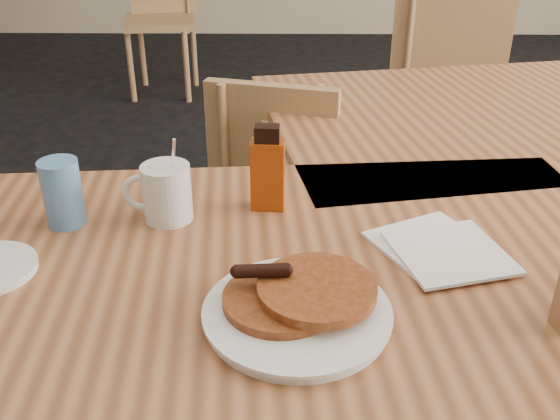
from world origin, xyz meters
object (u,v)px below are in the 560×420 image
object	(u,v)px
chair_neighbor_far	(452,81)
blue_tumbler	(63,193)
coffee_mug	(165,192)
chair_main_far	(271,211)
neighbor_table	(518,124)
syrup_bottle	(268,171)
chair_wall_extra	(161,1)
pancake_plate	(297,306)
main_table	(259,302)

from	to	relation	value
chair_neighbor_far	blue_tumbler	bearing A→B (deg)	-116.42
coffee_mug	chair_main_far	bearing A→B (deg)	70.60
chair_neighbor_far	coffee_mug	world-z (taller)	chair_neighbor_far
neighbor_table	coffee_mug	bearing A→B (deg)	-144.40
chair_main_far	syrup_bottle	bearing A→B (deg)	-74.51
blue_tumbler	chair_main_far	bearing A→B (deg)	56.58
chair_wall_extra	pancake_plate	world-z (taller)	chair_wall_extra
neighbor_table	pancake_plate	distance (m)	1.08
chair_main_far	coffee_mug	world-z (taller)	coffee_mug
chair_neighbor_far	pancake_plate	xyz separation A→B (m)	(-0.62, -1.65, 0.17)
syrup_bottle	main_table	bearing A→B (deg)	-89.29
main_table	neighbor_table	bearing A→B (deg)	50.31
coffee_mug	syrup_bottle	bearing A→B (deg)	13.54
coffee_mug	neighbor_table	bearing A→B (deg)	34.95
main_table	chair_main_far	bearing A→B (deg)	90.05
chair_neighbor_far	chair_wall_extra	xyz separation A→B (m)	(-1.46, 1.81, -0.02)
chair_wall_extra	pancake_plate	xyz separation A→B (m)	(0.84, -3.46, 0.19)
chair_main_far	main_table	bearing A→B (deg)	-75.45
main_table	chair_wall_extra	bearing A→B (deg)	103.01
neighbor_table	chair_neighbor_far	world-z (taller)	chair_neighbor_far
chair_wall_extra	syrup_bottle	size ratio (longest dim) A/B	5.94
main_table	coffee_mug	xyz separation A→B (m)	(-0.18, 0.20, 0.09)
main_table	chair_neighbor_far	world-z (taller)	chair_neighbor_far
chair_neighbor_far	blue_tumbler	size ratio (longest dim) A/B	8.20
chair_wall_extra	coffee_mug	distance (m)	3.24
chair_neighbor_far	blue_tumbler	distance (m)	1.74
chair_wall_extra	chair_main_far	bearing A→B (deg)	-83.87
chair_main_far	blue_tumbler	xyz separation A→B (m)	(-0.35, -0.54, 0.32)
main_table	blue_tumbler	bearing A→B (deg)	152.97
syrup_bottle	blue_tumbler	distance (m)	0.37
chair_main_far	chair_wall_extra	bearing A→B (deg)	120.84
blue_tumbler	main_table	bearing A→B (deg)	-27.03
chair_main_far	chair_neighbor_far	xyz separation A→B (m)	(0.68, 0.85, 0.11)
main_table	chair_wall_extra	world-z (taller)	chair_wall_extra
neighbor_table	blue_tumbler	xyz separation A→B (m)	(-1.02, -0.62, 0.10)
coffee_mug	syrup_bottle	distance (m)	0.19
blue_tumbler	syrup_bottle	bearing A→B (deg)	10.39
chair_neighbor_far	coffee_mug	xyz separation A→B (m)	(-0.86, -1.37, 0.20)
syrup_bottle	pancake_plate	bearing A→B (deg)	-78.67
main_table	blue_tumbler	world-z (taller)	blue_tumbler
neighbor_table	chair_wall_extra	distance (m)	2.95
coffee_mug	blue_tumbler	bearing A→B (deg)	-174.27
chair_neighbor_far	blue_tumbler	world-z (taller)	chair_neighbor_far
coffee_mug	blue_tumbler	world-z (taller)	coffee_mug
neighbor_table	chair_wall_extra	xyz separation A→B (m)	(-1.45, 2.57, -0.13)
coffee_mug	main_table	bearing A→B (deg)	-49.47
chair_main_far	blue_tumbler	size ratio (longest dim) A/B	6.70
chair_main_far	chair_neighbor_far	bearing A→B (deg)	65.81
chair_main_far	neighbor_table	bearing A→B (deg)	21.99
main_table	neighbor_table	world-z (taller)	same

